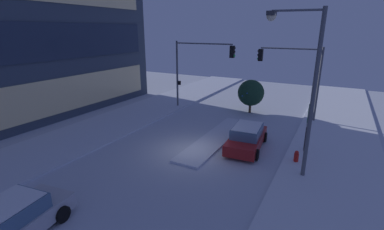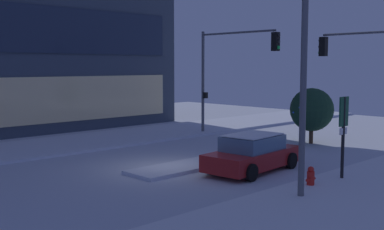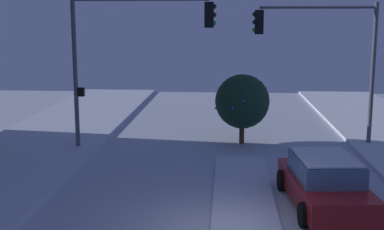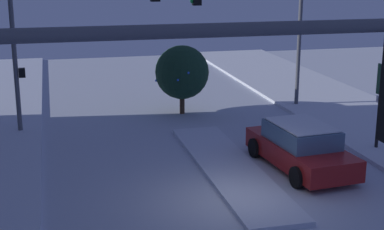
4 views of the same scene
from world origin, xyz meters
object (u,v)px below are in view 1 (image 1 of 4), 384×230
Objects in this scene: street_lamp_arched at (301,74)px; fire_hydrant at (296,157)px; car_far at (7,224)px; traffic_light_corner_far_right at (198,63)px; decorated_tree_median at (251,93)px; parking_info_sign at (308,122)px; traffic_light_corner_near_right at (293,69)px; car_near at (247,137)px.

fire_hydrant is (1.51, -0.08, -4.91)m from street_lamp_arched.
car_far is at bearing 144.20° from fire_hydrant.
traffic_light_corner_far_right is 5.46m from decorated_tree_median.
car_far is at bearing 58.56° from parking_info_sign.
traffic_light_corner_near_right is 7.38m from parking_info_sign.
traffic_light_corner_far_right is at bearing -26.26° from parking_info_sign.
car_far is at bearing 43.10° from street_lamp_arched.
parking_info_sign reaches higher than fire_hydrant.
traffic_light_corner_far_right is 11.67m from parking_info_sign.
fire_hydrant is 0.25× the size of parking_info_sign.
car_far is 1.54× the size of parking_info_sign.
traffic_light_corner_near_right reaches higher than car_far.
parking_info_sign is (12.88, -8.28, 1.28)m from car_far.
traffic_light_corner_near_right is at bearing -86.69° from street_lamp_arched.
street_lamp_arched is 2.72× the size of decorated_tree_median.
street_lamp_arched is (-8.51, -9.82, 0.90)m from traffic_light_corner_far_right.
car_near is 8.10m from decorated_tree_median.
street_lamp_arched is at bearing 100.67° from traffic_light_corner_near_right.
traffic_light_corner_far_right is (6.26, 6.76, 3.68)m from car_near.
street_lamp_arched is 2.65× the size of parking_info_sign.
car_near is 9.92m from traffic_light_corner_far_right.
parking_info_sign is (0.98, -3.37, 1.28)m from car_near.
decorated_tree_median is (9.97, 5.21, -3.45)m from street_lamp_arched.
traffic_light_corner_far_right reaches higher than traffic_light_corner_near_right.
car_near reaches higher than fire_hydrant.
street_lamp_arched is at bearing 176.89° from fire_hydrant.
decorated_tree_median is (6.74, 5.52, -0.15)m from parking_info_sign.
traffic_light_corner_near_right is (7.66, -1.19, 3.54)m from car_near.
traffic_light_corner_near_right reaches higher than decorated_tree_median.
street_lamp_arched is 10.49× the size of fire_hydrant.
traffic_light_corner_far_right reaches higher than fire_hydrant.
traffic_light_corner_far_right is 2.03× the size of parking_info_sign.
car_far is 0.76× the size of traffic_light_corner_far_right.
traffic_light_corner_far_right is at bearing 107.63° from decorated_tree_median.
street_lamp_arched reaches higher than fire_hydrant.
street_lamp_arched is at bearing 85.81° from parking_info_sign.
car_near is 5.99× the size of fire_hydrant.
car_far is at bearing 72.68° from traffic_light_corner_near_right.
decorated_tree_median reaches higher than car_far.
decorated_tree_median is at bearing -49.42° from parking_info_sign.
decorated_tree_median is at bearing -69.78° from street_lamp_arched.
car_far is 6.08× the size of fire_hydrant.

